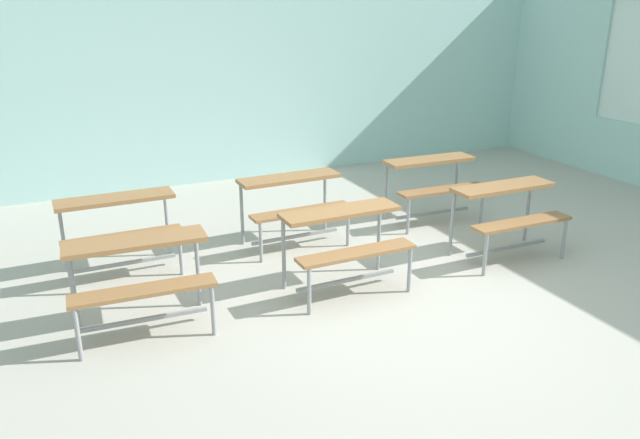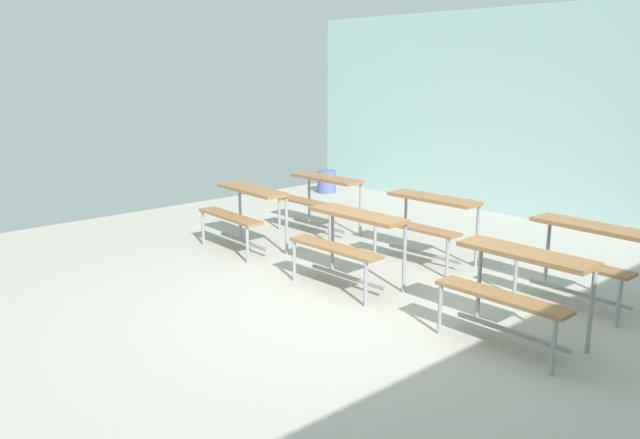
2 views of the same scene
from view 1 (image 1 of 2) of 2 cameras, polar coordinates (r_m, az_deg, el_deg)
The scene contains 8 objects.
ground at distance 5.61m, azimuth 7.79°, elevation -7.68°, with size 10.00×9.00×0.05m, color #ADA89E.
wall_back at distance 9.15m, azimuth -7.21°, elevation 13.03°, with size 10.00×0.12×3.00m, color #A8D1CC.
desk_bench_r0c0 at distance 5.07m, azimuth -16.30°, elevation -4.05°, with size 1.13×0.64×0.74m.
desk_bench_r0c1 at distance 5.55m, azimuth 2.37°, elevation -1.14°, with size 1.11×0.61×0.74m.
desk_bench_r0c2 at distance 6.56m, azimuth 16.95°, elevation 1.32°, with size 1.10×0.59×0.74m.
desk_bench_r1c0 at distance 6.21m, azimuth -18.04°, elevation 0.15°, with size 1.11×0.60×0.74m.
desk_bench_r1c1 at distance 6.60m, azimuth -2.44°, elevation 2.28°, with size 1.12×0.62×0.74m.
desk_bench_r1c2 at distance 7.46m, azimuth 10.39°, elevation 4.03°, with size 1.12×0.63×0.74m.
Camera 1 is at (-2.74, -4.17, 2.53)m, focal length 34.86 mm.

